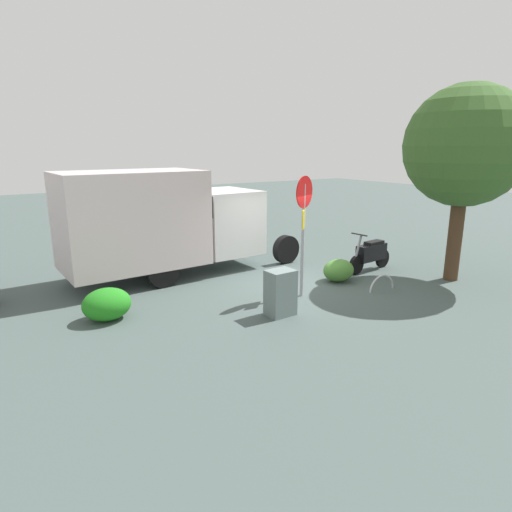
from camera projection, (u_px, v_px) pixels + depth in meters
ground_plane at (292, 283)px, 11.76m from camera, size 60.00×60.00×0.00m
box_truck_near at (164, 219)px, 12.09m from camera, size 6.99×2.48×3.01m
motorcycle at (371, 254)px, 12.85m from camera, size 1.81×0.55×1.20m
stop_sign at (304, 218)px, 10.27m from camera, size 0.71×0.33×2.96m
street_tree at (465, 147)px, 11.21m from camera, size 3.17×3.17×5.23m
utility_cabinet at (280, 293)px, 9.42m from camera, size 0.62×0.48×1.02m
bike_rack_hoop at (381, 290)px, 11.18m from camera, size 0.85×0.10×0.85m
shrub_near_sign at (339, 270)px, 11.86m from camera, size 0.91×0.74×0.62m
shrub_mid_verge at (107, 304)px, 9.18m from camera, size 1.03×0.84×0.70m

